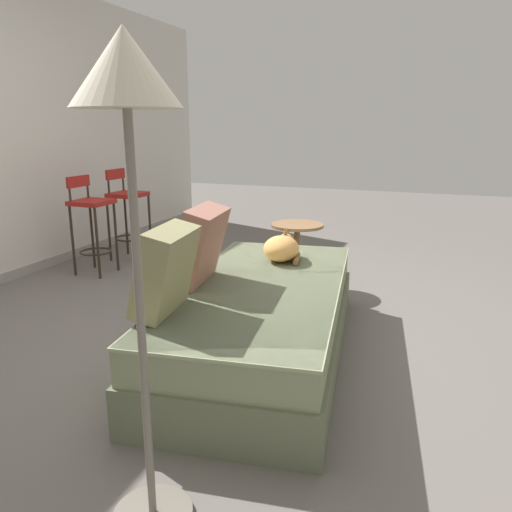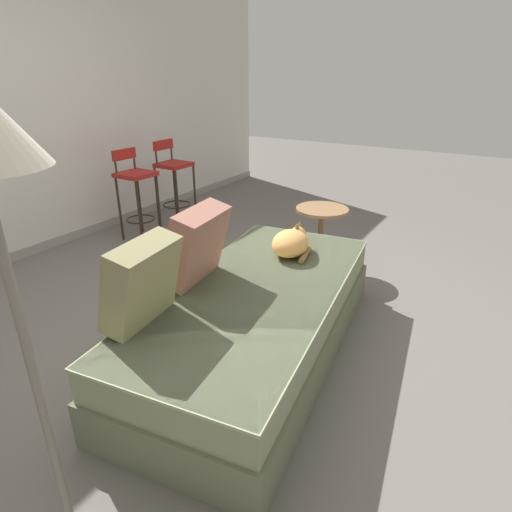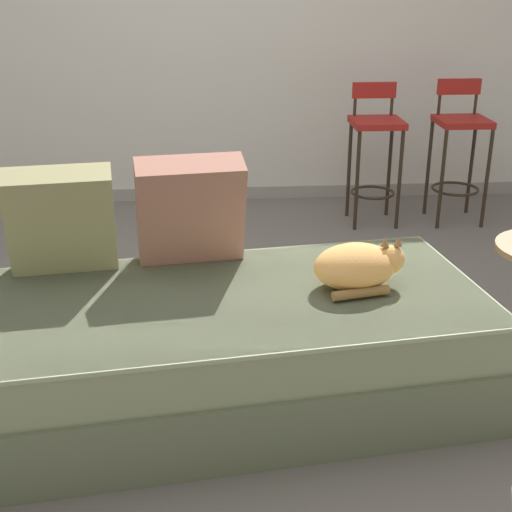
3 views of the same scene
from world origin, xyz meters
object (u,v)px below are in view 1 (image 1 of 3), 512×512
object	(u,v)px
throw_pillow_corner	(166,270)
bar_stool_near_window	(91,216)
cat	(282,248)
bar_stool_by_doorway	(127,207)
floor_lamp	(128,121)
throw_pillow_middle	(200,245)
couch	(263,319)
side_table	(297,246)

from	to	relation	value
throw_pillow_corner	bar_stool_near_window	xyz separation A→B (m)	(1.64, 1.76, -0.13)
cat	bar_stool_by_doorway	distance (m)	2.25
cat	floor_lamp	xyz separation A→B (m)	(-1.90, -0.14, 0.82)
throw_pillow_corner	cat	world-z (taller)	throw_pillow_corner
throw_pillow_corner	throw_pillow_middle	bearing A→B (deg)	7.87
couch	throw_pillow_middle	bearing A→B (deg)	105.85
cat	bar_stool_by_doorway	world-z (taller)	bar_stool_by_doorway
cat	bar_stool_near_window	distance (m)	2.05
cat	bar_stool_by_doorway	bearing A→B (deg)	61.89
side_table	couch	bearing A→B (deg)	-172.13
side_table	floor_lamp	size ratio (longest dim) A/B	0.33
cat	throw_pillow_middle	bearing A→B (deg)	155.23
throw_pillow_middle	bar_stool_by_doorway	distance (m)	2.40
couch	side_table	distance (m)	1.37
cat	bar_stool_by_doorway	size ratio (longest dim) A/B	0.41
bar_stool_near_window	floor_lamp	bearing A→B (deg)	-138.45
throw_pillow_middle	throw_pillow_corner	bearing A→B (deg)	-172.13
cat	floor_lamp	bearing A→B (deg)	-175.63
couch	bar_stool_near_window	distance (m)	2.32
couch	bar_stool_near_window	bearing A→B (deg)	62.94
couch	throw_pillow_corner	size ratio (longest dim) A/B	4.85
bar_stool_near_window	side_table	distance (m)	1.89
throw_pillow_corner	cat	size ratio (longest dim) A/B	1.17
throw_pillow_corner	bar_stool_near_window	world-z (taller)	bar_stool_near_window
cat	bar_stool_by_doorway	xyz separation A→B (m)	(1.06, 1.99, 0.00)
side_table	floor_lamp	bearing A→B (deg)	-174.24
side_table	bar_stool_near_window	bearing A→B (deg)	99.26
throw_pillow_middle	bar_stool_by_doorway	bearing A→B (deg)	44.99
side_table	throw_pillow_corner	bearing A→B (deg)	177.22
throw_pillow_middle	side_table	world-z (taller)	throw_pillow_middle
cat	floor_lamp	size ratio (longest dim) A/B	0.23
couch	throw_pillow_middle	size ratio (longest dim) A/B	4.65
throw_pillow_middle	bar_stool_near_window	distance (m)	2.05
cat	throw_pillow_corner	bearing A→B (deg)	168.86
bar_stool_by_doorway	cat	bearing A→B (deg)	-118.11
throw_pillow_corner	throw_pillow_middle	xyz separation A→B (m)	(0.50, 0.07, 0.01)
couch	bar_stool_near_window	size ratio (longest dim) A/B	2.38
couch	floor_lamp	size ratio (longest dim) A/B	1.32
couch	bar_stool_by_doorway	xyz separation A→B (m)	(1.60, 2.04, 0.31)
throw_pillow_middle	side_table	size ratio (longest dim) A/B	0.85
bar_stool_near_window	floor_lamp	xyz separation A→B (m)	(-2.41, -2.13, 0.82)
bar_stool_by_doorway	throw_pillow_corner	bearing A→B (deg)	-141.23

